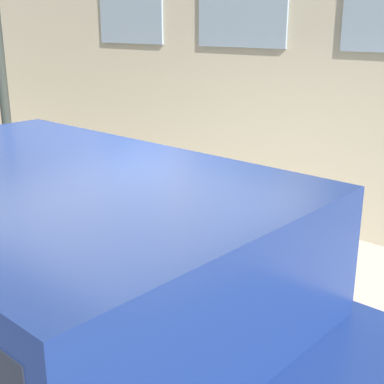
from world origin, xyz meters
The scene contains 5 objects.
ground_plane centered at (0.00, 0.00, 0.00)m, with size 80.00×80.00×0.00m, color #47474C.
sidewalk centered at (1.36, 0.00, 0.08)m, with size 2.73×60.00×0.16m.
fire_hydrant centered at (0.37, 0.14, 0.52)m, with size 0.37×0.47×0.70m.
person centered at (0.75, -0.36, 0.87)m, with size 0.29×0.19×1.18m.
parked_truck_navy_near centered at (-1.30, -0.60, 1.02)m, with size 2.09×4.71×1.79m.
Camera 1 is at (-2.83, -3.19, 2.56)m, focal length 50.00 mm.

